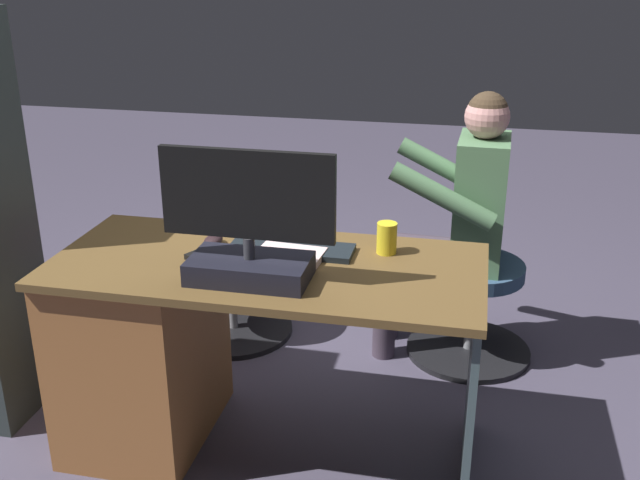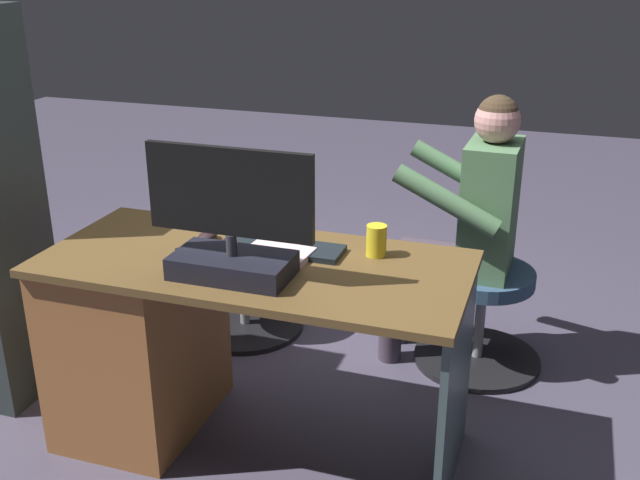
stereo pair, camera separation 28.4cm
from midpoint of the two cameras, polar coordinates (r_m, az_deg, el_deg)
ground_plane at (r=3.09m, az=0.65°, el=-11.55°), size 10.00×10.00×0.00m
desk at (r=2.74m, az=-8.99°, el=-7.05°), size 1.42×0.65×0.72m
monitor at (r=2.29m, az=-3.27°, el=0.34°), size 0.54×0.21×0.41m
keyboard at (r=2.53m, az=0.29°, el=-0.63°), size 0.42×0.14×0.02m
computer_mouse at (r=2.62m, az=-5.50°, el=0.23°), size 0.06×0.10×0.04m
cup at (r=2.49m, az=7.60°, el=-0.11°), size 0.07×0.07×0.11m
tv_remote at (r=2.55m, az=-6.21°, el=-0.58°), size 0.11×0.15×0.02m
notebook_binder at (r=2.41m, az=-0.64°, el=-1.77°), size 0.24×0.32×0.02m
office_chair_teddy at (r=3.47m, az=-3.52°, el=-3.27°), size 0.55×0.55×0.43m
teddy_bear at (r=3.35m, az=-3.58°, el=2.19°), size 0.24×0.24×0.34m
visitor_chair at (r=3.28m, az=14.60°, el=-5.31°), size 0.54×0.54×0.43m
person at (r=3.12m, az=13.83°, el=1.86°), size 0.53×0.49×1.16m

